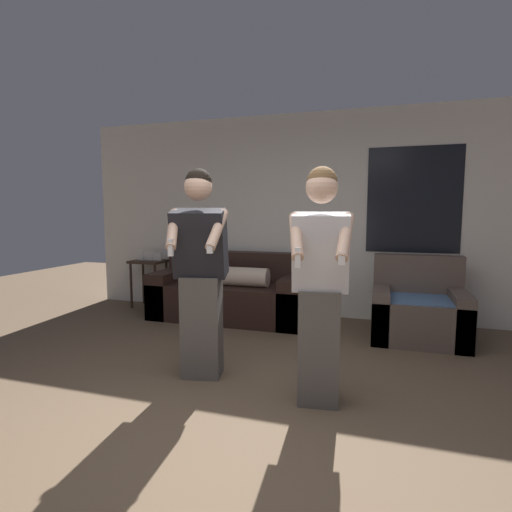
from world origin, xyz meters
name	(u,v)px	position (x,y,z in m)	size (l,w,h in m)	color
ground_plane	(223,440)	(0.00, 0.00, 0.00)	(14.00, 14.00, 0.00)	brown
wall_back	(314,216)	(0.02, 3.18, 1.35)	(6.59, 0.07, 2.70)	beige
couch	(231,294)	(-0.99, 2.70, 0.32)	(2.03, 0.88, 0.86)	black
armchair	(418,311)	(1.31, 2.52, 0.31)	(0.98, 0.86, 0.91)	brown
side_table	(149,268)	(-2.37, 2.92, 0.58)	(0.48, 0.40, 0.85)	#332319
person_left	(200,273)	(-0.54, 0.84, 0.90)	(0.50, 0.57, 1.75)	#56514C
person_right	(320,285)	(0.49, 0.66, 0.89)	(0.46, 0.52, 1.72)	#56514C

